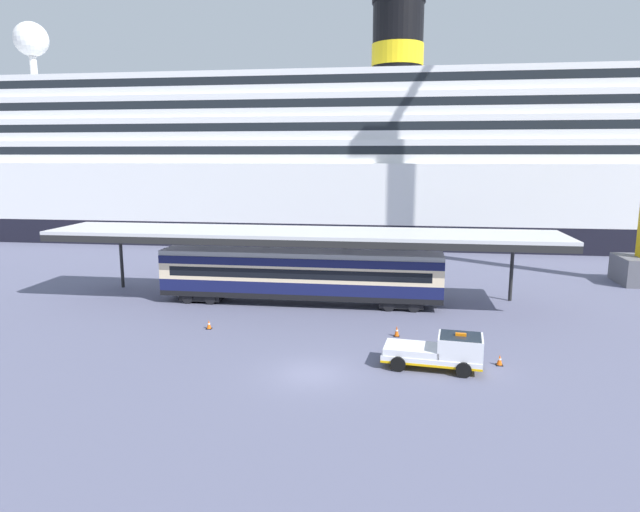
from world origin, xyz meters
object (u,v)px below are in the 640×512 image
object	(u,v)px
cruise_ship	(370,165)
traffic_cone_mid	(397,331)
service_truck	(442,350)
traffic_cone_far	(500,360)
train_carriage	(300,274)
traffic_cone_near	(209,325)

from	to	relation	value
cruise_ship	traffic_cone_mid	size ratio (longest dim) A/B	254.37
cruise_ship	service_truck	size ratio (longest dim) A/B	32.30
cruise_ship	service_truck	distance (m)	49.32
traffic_cone_mid	traffic_cone_far	world-z (taller)	traffic_cone_mid
service_truck	train_carriage	bearing A→B (deg)	129.56
traffic_cone_mid	traffic_cone_far	size ratio (longest dim) A/B	1.14
train_carriage	traffic_cone_far	bearing A→B (deg)	-40.28
traffic_cone_mid	traffic_cone_far	xyz separation A→B (m)	(5.52, -4.12, -0.04)
traffic_cone_near	traffic_cone_mid	size ratio (longest dim) A/B	0.88
cruise_ship	train_carriage	distance (m)	37.29
traffic_cone_mid	traffic_cone_far	distance (m)	6.89
traffic_cone_near	service_truck	bearing A→B (deg)	-18.31
train_carriage	traffic_cone_near	world-z (taller)	train_carriage
cruise_ship	traffic_cone_near	bearing A→B (deg)	-100.75
traffic_cone_near	traffic_cone_mid	bearing A→B (deg)	0.81
traffic_cone_mid	train_carriage	bearing A→B (deg)	137.31
service_truck	cruise_ship	bearing A→B (deg)	97.49
cruise_ship	service_truck	xyz separation A→B (m)	(6.32, -48.08, -9.00)
service_truck	traffic_cone_far	world-z (taller)	service_truck
service_truck	traffic_cone_far	size ratio (longest dim) A/B	8.95
service_truck	traffic_cone_far	bearing A→B (deg)	15.29
train_carriage	traffic_cone_mid	size ratio (longest dim) A/B	31.03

